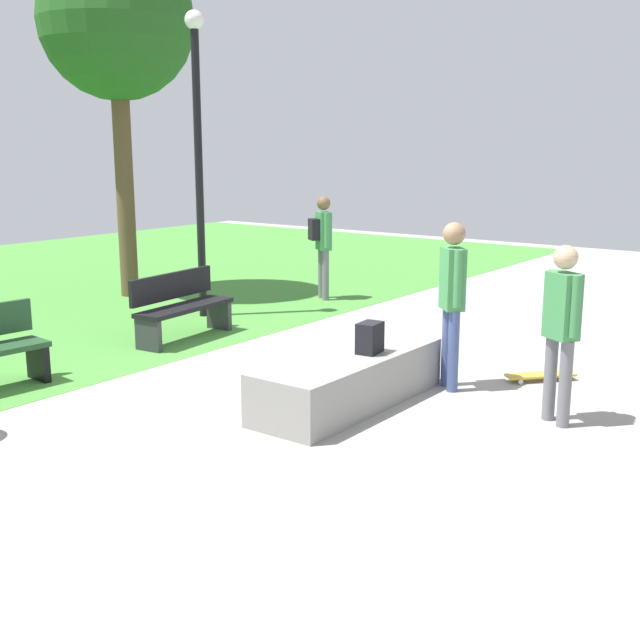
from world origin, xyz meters
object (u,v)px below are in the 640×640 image
(skater_watching, at_px, (452,292))
(lamp_post, at_px, (198,137))
(park_bench_far_left, at_px, (181,305))
(skateboard_by_ledge, at_px, (540,375))
(pedestrian_with_backpack, at_px, (322,238))
(concrete_ledge, at_px, (349,380))
(backpack_on_ledge, at_px, (370,338))
(skater_performing_trick, at_px, (562,321))
(tree_young_birch, at_px, (116,24))

(skater_watching, distance_m, lamp_post, 5.26)
(skater_watching, height_order, park_bench_far_left, skater_watching)
(skateboard_by_ledge, xyz_separation_m, pedestrian_with_backpack, (2.46, 4.91, 1.00))
(concrete_ledge, xyz_separation_m, skater_watching, (1.11, -0.56, 0.82))
(concrete_ledge, height_order, backpack_on_ledge, backpack_on_ledge)
(skateboard_by_ledge, distance_m, pedestrian_with_backpack, 5.58)
(skater_watching, bearing_deg, skater_performing_trick, -106.12)
(skater_performing_trick, distance_m, lamp_post, 6.62)
(skateboard_by_ledge, bearing_deg, lamp_post, 87.68)
(skater_watching, xyz_separation_m, lamp_post, (1.10, 4.87, 1.65))
(concrete_ledge, relative_size, skater_performing_trick, 1.38)
(backpack_on_ledge, xyz_separation_m, park_bench_far_left, (0.75, 3.58, -0.20))
(skateboard_by_ledge, distance_m, lamp_post, 6.17)
(skater_performing_trick, bearing_deg, lamp_post, 76.51)
(tree_young_birch, xyz_separation_m, lamp_post, (-0.47, -2.29, -1.84))
(skateboard_by_ledge, relative_size, tree_young_birch, 0.12)
(skater_watching, height_order, skateboard_by_ledge, skater_watching)
(skateboard_by_ledge, bearing_deg, park_bench_far_left, 102.36)
(park_bench_far_left, bearing_deg, skater_performing_trick, -92.47)
(skater_watching, xyz_separation_m, park_bench_far_left, (-0.16, 4.03, -0.60))
(backpack_on_ledge, height_order, park_bench_far_left, park_bench_far_left)
(backpack_on_ledge, distance_m, tree_young_birch, 8.14)
(concrete_ledge, bearing_deg, skater_performing_trick, -69.32)
(skater_performing_trick, xyz_separation_m, park_bench_far_left, (0.23, 5.37, -0.53))
(backpack_on_ledge, xyz_separation_m, lamp_post, (2.02, 4.42, 2.04))
(tree_young_birch, xyz_separation_m, pedestrian_with_backpack, (1.76, -2.94, -3.50))
(skateboard_by_ledge, bearing_deg, tree_young_birch, 84.95)
(backpack_on_ledge, bearing_deg, skater_performing_trick, 99.64)
(backpack_on_ledge, height_order, pedestrian_with_backpack, pedestrian_with_backpack)
(skater_watching, xyz_separation_m, tree_young_birch, (1.57, 7.16, 3.49))
(skateboard_by_ledge, bearing_deg, pedestrian_with_backpack, 63.43)
(backpack_on_ledge, height_order, skater_watching, skater_watching)
(skateboard_by_ledge, relative_size, park_bench_far_left, 0.45)
(backpack_on_ledge, bearing_deg, lamp_post, -121.07)
(pedestrian_with_backpack, bearing_deg, skateboard_by_ledge, -116.57)
(tree_young_birch, bearing_deg, backpack_on_ledge, -110.31)
(concrete_ledge, distance_m, tree_young_birch, 8.32)
(skater_watching, xyz_separation_m, skateboard_by_ledge, (0.88, -0.69, -1.01))
(skater_performing_trick, xyz_separation_m, pedestrian_with_backpack, (3.72, 5.57, 0.06))
(concrete_ledge, distance_m, skater_performing_trick, 2.17)
(park_bench_far_left, distance_m, lamp_post, 2.71)
(backpack_on_ledge, bearing_deg, tree_young_birch, -116.89)
(skateboard_by_ledge, relative_size, pedestrian_with_backpack, 0.41)
(pedestrian_with_backpack, bearing_deg, skater_performing_trick, -123.78)
(tree_young_birch, bearing_deg, skater_performing_trick, -102.98)
(lamp_post, relative_size, pedestrian_with_backpack, 2.56)
(park_bench_far_left, xyz_separation_m, tree_young_birch, (1.73, 3.13, 4.08))
(lamp_post, distance_m, pedestrian_with_backpack, 2.86)
(skater_watching, bearing_deg, park_bench_far_left, 92.24)
(skater_watching, distance_m, skateboard_by_ledge, 1.51)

